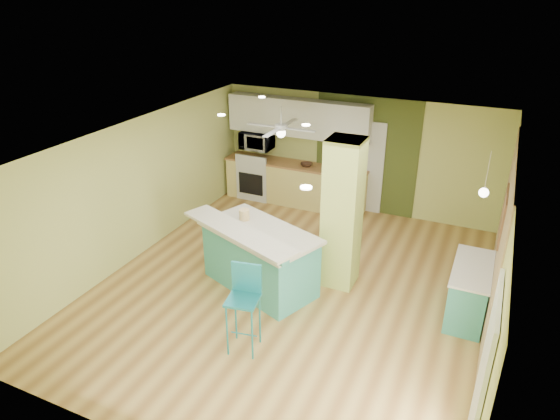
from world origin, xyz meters
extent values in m
cube|color=olive|center=(0.00, 0.00, -0.01)|extent=(6.00, 7.00, 0.01)
cube|color=white|center=(0.00, 0.00, 2.50)|extent=(6.00, 7.00, 0.01)
cube|color=#C0C66A|center=(0.00, 3.50, 1.25)|extent=(6.00, 0.01, 2.50)
cube|color=#C0C66A|center=(0.00, -3.50, 1.25)|extent=(6.00, 0.01, 2.50)
cube|color=#C0C66A|center=(-3.00, 0.00, 1.25)|extent=(0.01, 7.00, 2.50)
cube|color=#C0C66A|center=(3.00, 0.00, 1.25)|extent=(0.01, 7.00, 2.50)
cube|color=#967956|center=(2.99, 0.60, 1.25)|extent=(0.02, 3.40, 2.50)
cube|color=#445020|center=(0.20, 3.49, 1.25)|extent=(2.20, 0.02, 2.50)
cube|color=silver|center=(0.20, 3.46, 1.00)|extent=(0.82, 0.05, 2.00)
cube|color=silver|center=(2.97, -2.30, 1.05)|extent=(0.04, 1.08, 2.10)
cube|color=#B3C55B|center=(0.65, 0.50, 1.25)|extent=(0.55, 0.55, 2.50)
cube|color=#E6D378|center=(-1.30, 3.20, 0.45)|extent=(3.20, 0.60, 0.90)
cube|color=#996234|center=(-1.30, 3.20, 0.92)|extent=(3.25, 0.63, 0.04)
cube|color=silver|center=(-2.25, 3.20, 0.45)|extent=(0.76, 0.64, 0.90)
cube|color=black|center=(-2.25, 2.87, 0.42)|extent=(0.59, 0.02, 0.50)
cube|color=silver|center=(-2.25, 2.90, 0.99)|extent=(0.76, 0.06, 0.18)
cube|color=white|center=(-1.30, 3.32, 1.95)|extent=(3.20, 0.34, 0.80)
imported|color=silver|center=(-2.25, 3.20, 1.35)|extent=(0.70, 0.48, 0.39)
cylinder|color=silver|center=(-1.10, 2.00, 2.30)|extent=(0.03, 0.03, 0.40)
cylinder|color=silver|center=(-1.10, 2.00, 2.10)|extent=(0.24, 0.24, 0.10)
sphere|color=white|center=(-1.10, 2.00, 1.98)|extent=(0.18, 0.18, 0.18)
cylinder|color=white|center=(2.65, 0.75, 2.19)|extent=(0.01, 0.01, 0.62)
sphere|color=white|center=(2.65, 0.75, 1.88)|extent=(0.14, 0.14, 0.14)
cube|color=brown|center=(2.96, 0.80, 1.55)|extent=(0.03, 0.90, 0.70)
cube|color=teal|center=(-0.49, -0.17, 0.49)|extent=(2.05, 1.53, 0.98)
cube|color=beige|center=(-0.49, -0.17, 1.00)|extent=(2.19, 1.68, 0.05)
cube|color=teal|center=(-0.65, -0.57, 1.10)|extent=(1.99, 0.91, 0.14)
cube|color=beige|center=(-0.65, -0.57, 1.16)|extent=(2.23, 1.24, 0.04)
cylinder|color=teal|center=(-0.14, -1.86, 0.39)|extent=(0.03, 0.03, 0.79)
cylinder|color=teal|center=(0.21, -1.80, 0.39)|extent=(0.03, 0.03, 0.79)
cylinder|color=teal|center=(-0.20, -1.52, 0.39)|extent=(0.03, 0.03, 0.79)
cylinder|color=teal|center=(0.15, -1.46, 0.39)|extent=(0.03, 0.03, 0.79)
cube|color=teal|center=(0.00, -1.66, 0.80)|extent=(0.48, 0.48, 0.03)
cube|color=teal|center=(-0.03, -1.48, 1.04)|extent=(0.42, 0.10, 0.44)
cube|color=teal|center=(2.70, 0.42, 0.40)|extent=(0.52, 1.24, 0.80)
cube|color=white|center=(2.70, 0.42, 0.82)|extent=(0.55, 1.30, 0.04)
imported|color=#3D2419|center=(-1.02, 3.16, 0.97)|extent=(0.34, 0.34, 0.07)
cylinder|color=gold|center=(-0.90, 0.09, 1.12)|extent=(0.17, 0.17, 0.18)
camera|label=1|loc=(2.72, -6.43, 4.65)|focal=32.00mm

